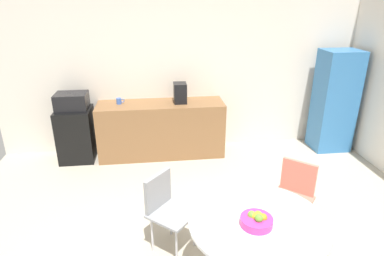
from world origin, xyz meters
The scene contains 11 objects.
wall_back centered at (0.00, 3.00, 1.30)m, with size 6.00×0.10×2.60m, color silver.
counter_block centered at (-0.36, 2.65, 0.45)m, with size 2.04×0.60×0.90m, color brown.
mini_fridge centered at (-1.73, 2.65, 0.43)m, with size 0.54×0.54×0.85m, color black.
microwave centered at (-1.73, 2.65, 0.98)m, with size 0.48×0.38×0.26m, color black.
locker_cabinet centered at (2.55, 2.55, 0.85)m, with size 0.60×0.50×1.70m, color #3372B2.
round_table centered at (0.35, -0.23, 0.62)m, with size 1.18×1.18×0.75m.
chair_coral centered at (1.02, 0.52, 0.52)m, with size 0.59×0.59×0.83m.
chair_gray centered at (-0.41, 0.43, 0.52)m, with size 0.59×0.59×0.83m.
fruit_bowl centered at (0.31, -0.29, 0.80)m, with size 0.27×0.27×0.13m.
mug_white centered at (-1.02, 2.70, 0.95)m, with size 0.13×0.08×0.09m.
coffee_maker centered at (-0.05, 2.65, 1.06)m, with size 0.20×0.24×0.32m, color black.
Camera 1 is at (-0.49, -2.43, 2.51)m, focal length 30.90 mm.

